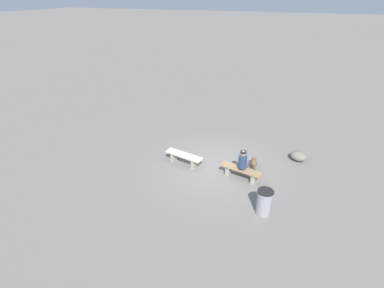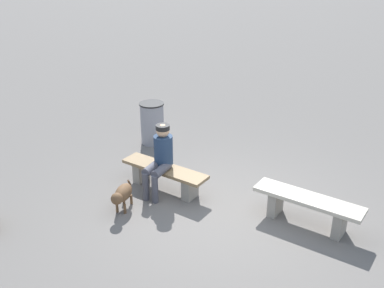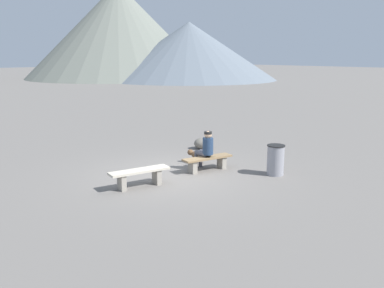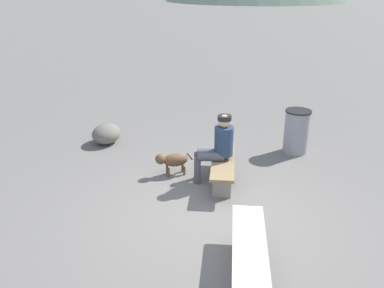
% 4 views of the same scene
% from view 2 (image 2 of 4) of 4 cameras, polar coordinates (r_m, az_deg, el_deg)
% --- Properties ---
extents(ground, '(210.00, 210.00, 0.06)m').
position_cam_2_polar(ground, '(7.33, 3.09, -8.85)').
color(ground, slate).
extents(bench_left, '(1.70, 0.70, 0.48)m').
position_cam_2_polar(bench_left, '(7.08, 14.43, -7.58)').
color(bench_left, gray).
rests_on(bench_left, ground).
extents(bench_right, '(1.66, 0.68, 0.43)m').
position_cam_2_polar(bench_right, '(7.81, -3.50, -3.86)').
color(bench_right, gray).
rests_on(bench_right, ground).
extents(seated_person, '(0.36, 0.67, 1.22)m').
position_cam_2_polar(seated_person, '(7.56, -4.03, -1.42)').
color(seated_person, navy).
rests_on(seated_person, ground).
extents(dog, '(0.32, 0.69, 0.43)m').
position_cam_2_polar(dog, '(7.31, -8.84, -6.31)').
color(dog, brown).
rests_on(dog, ground).
extents(trash_bin, '(0.52, 0.52, 0.90)m').
position_cam_2_polar(trash_bin, '(9.58, -5.07, 2.68)').
color(trash_bin, gray).
rests_on(trash_bin, ground).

